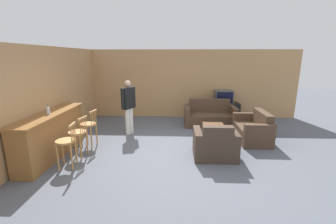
{
  "coord_description": "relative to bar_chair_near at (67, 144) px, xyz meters",
  "views": [
    {
      "loc": [
        0.15,
        -5.11,
        2.34
      ],
      "look_at": [
        -0.12,
        0.89,
        0.85
      ],
      "focal_mm": 24.0,
      "sensor_mm": 36.0,
      "label": 1
    }
  ],
  "objects": [
    {
      "name": "tv_unit",
      "position": [
        4.05,
        4.01,
        -0.22
      ],
      "size": [
        1.2,
        0.51,
        0.64
      ],
      "color": "black",
      "rests_on": "ground_plane"
    },
    {
      "name": "bar_chair_far",
      "position": [
        -0.0,
        1.22,
        0.0
      ],
      "size": [
        0.46,
        0.46,
        0.98
      ],
      "color": "#B77F42",
      "rests_on": "ground_plane"
    },
    {
      "name": "couch_far",
      "position": [
        3.46,
        3.25,
        -0.23
      ],
      "size": [
        1.74,
        0.85,
        0.88
      ],
      "color": "#4C3828",
      "rests_on": "ground_plane"
    },
    {
      "name": "coffee_table",
      "position": [
        3.42,
        1.93,
        -0.22
      ],
      "size": [
        0.61,
        0.97,
        0.37
      ],
      "color": "brown",
      "rests_on": "ground_plane"
    },
    {
      "name": "ground_plane",
      "position": [
        2.19,
        0.77,
        -0.54
      ],
      "size": [
        24.0,
        24.0,
        0.0
      ],
      "primitive_type": "plane",
      "color": "#565B66"
    },
    {
      "name": "bar_counter",
      "position": [
        -0.64,
        0.59,
        -0.01
      ],
      "size": [
        0.55,
        2.46,
        1.05
      ],
      "color": "brown",
      "rests_on": "ground_plane"
    },
    {
      "name": "armchair_near",
      "position": [
        3.24,
        0.63,
        -0.22
      ],
      "size": [
        0.99,
        0.81,
        0.86
      ],
      "color": "#423328",
      "rests_on": "ground_plane"
    },
    {
      "name": "wall_left",
      "position": [
        -0.98,
        2.07,
        0.76
      ],
      "size": [
        0.08,
        8.6,
        2.6
      ],
      "color": "tan",
      "rests_on": "ground_plane"
    },
    {
      "name": "bottle",
      "position": [
        -0.61,
        0.5,
        0.61
      ],
      "size": [
        0.08,
        0.08,
        0.22
      ],
      "color": "silver",
      "rests_on": "bar_counter"
    },
    {
      "name": "bar_chair_mid",
      "position": [
        -0.0,
        0.56,
        0.0
      ],
      "size": [
        0.46,
        0.46,
        0.98
      ],
      "color": "#B77F42",
      "rests_on": "ground_plane"
    },
    {
      "name": "person_by_window",
      "position": [
        0.86,
        2.24,
        0.39
      ],
      "size": [
        0.37,
        0.53,
        1.65
      ],
      "color": "silver",
      "rests_on": "ground_plane"
    },
    {
      "name": "loveseat_right",
      "position": [
        4.5,
        1.84,
        -0.23
      ],
      "size": [
        0.78,
        1.38,
        0.84
      ],
      "color": "#4C3828",
      "rests_on": "ground_plane"
    },
    {
      "name": "bar_chair_near",
      "position": [
        0.0,
        0.0,
        0.0
      ],
      "size": [
        0.45,
        0.45,
        0.98
      ],
      "color": "#B77F42",
      "rests_on": "ground_plane"
    },
    {
      "name": "tv",
      "position": [
        4.05,
        4.01,
        0.34
      ],
      "size": [
        0.66,
        0.46,
        0.48
      ],
      "color": "#4C4C4C",
      "rests_on": "tv_unit"
    },
    {
      "name": "wall_back",
      "position": [
        2.19,
        4.37,
        0.76
      ],
      "size": [
        9.4,
        0.08,
        2.6
      ],
      "color": "tan",
      "rests_on": "ground_plane"
    }
  ]
}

